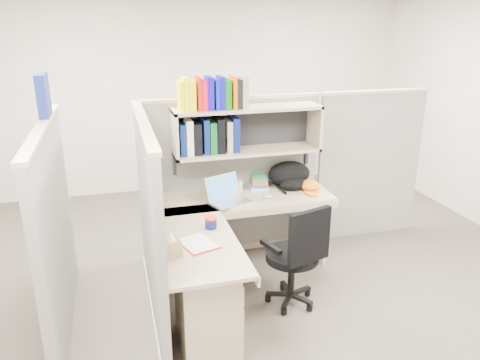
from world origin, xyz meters
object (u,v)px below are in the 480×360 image
object	(u,v)px
desk	(220,274)
backpack	(291,175)
laptop	(230,191)
snack_canister	(211,222)
task_chair	(295,271)

from	to	relation	value
desk	backpack	distance (m)	1.42
laptop	snack_canister	distance (m)	0.56
snack_canister	task_chair	size ratio (longest dim) A/B	0.11
backpack	snack_canister	world-z (taller)	backpack
desk	snack_canister	distance (m)	0.41
snack_canister	task_chair	distance (m)	0.83
desk	laptop	distance (m)	0.86
laptop	task_chair	distance (m)	0.92
backpack	snack_canister	distance (m)	1.22
laptop	task_chair	xyz separation A→B (m)	(0.39, -0.65, -0.52)
desk	task_chair	distance (m)	0.67
backpack	task_chair	distance (m)	1.09
desk	backpack	size ratio (longest dim) A/B	4.07
snack_canister	backpack	bearing A→B (deg)	36.83
snack_canister	task_chair	bearing A→B (deg)	-15.00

